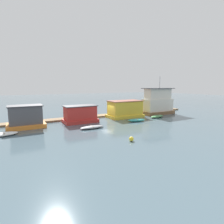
{
  "coord_description": "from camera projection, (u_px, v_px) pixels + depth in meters",
  "views": [
    {
      "loc": [
        -15.54,
        -28.73,
        6.27
      ],
      "look_at": [
        0.0,
        -1.0,
        1.4
      ],
      "focal_mm": 28.0,
      "sensor_mm": 36.0,
      "label": 1
    }
  ],
  "objects": [
    {
      "name": "mooring_post_far_right",
      "position": [
        127.0,
        111.0,
        36.8
      ],
      "size": [
        0.27,
        0.27,
        1.86
      ],
      "primitive_type": "cylinder",
      "color": "#846B4C",
      "rests_on": "ground_plane"
    },
    {
      "name": "houseboat_brown",
      "position": [
        158.0,
        103.0,
        38.34
      ],
      "size": [
        7.32,
        3.5,
        8.2
      ],
      "color": "brown",
      "rests_on": "ground_plane"
    },
    {
      "name": "dinghy_teal",
      "position": [
        136.0,
        120.0,
        30.47
      ],
      "size": [
        3.27,
        1.9,
        0.48
      ],
      "color": "teal",
      "rests_on": "ground_plane"
    },
    {
      "name": "mooring_post_far_left",
      "position": [
        92.0,
        115.0,
        33.04
      ],
      "size": [
        0.28,
        0.28,
        1.56
      ],
      "primitive_type": "cylinder",
      "color": "brown",
      "rests_on": "ground_plane"
    },
    {
      "name": "dinghy_green",
      "position": [
        157.0,
        116.0,
        34.39
      ],
      "size": [
        3.88,
        2.14,
        0.43
      ],
      "color": "#47844C",
      "rests_on": "ground_plane"
    },
    {
      "name": "buoy_yellow",
      "position": [
        131.0,
        139.0,
        19.74
      ],
      "size": [
        0.53,
        0.53,
        0.53
      ],
      "primitive_type": "sphere",
      "color": "yellow",
      "rests_on": "ground_plane"
    },
    {
      "name": "dinghy_grey",
      "position": [
        92.0,
        127.0,
        25.55
      ],
      "size": [
        3.68,
        1.29,
        0.41
      ],
      "color": "gray",
      "rests_on": "ground_plane"
    },
    {
      "name": "ground_plane",
      "position": [
        109.0,
        119.0,
        33.23
      ],
      "size": [
        200.0,
        200.0,
        0.0
      ],
      "primitive_type": "plane",
      "color": "#475B66"
    },
    {
      "name": "mooring_post_near_right",
      "position": [
        31.0,
        120.0,
        27.88
      ],
      "size": [
        0.27,
        0.27,
        1.54
      ],
      "primitive_type": "cylinder",
      "color": "#846B4C",
      "rests_on": "ground_plane"
    },
    {
      "name": "houseboat_red",
      "position": [
        80.0,
        114.0,
        29.7
      ],
      "size": [
        5.64,
        3.25,
        2.9
      ],
      "color": "red",
      "rests_on": "ground_plane"
    },
    {
      "name": "dinghy_white",
      "position": [
        4.0,
        134.0,
        21.84
      ],
      "size": [
        3.31,
        1.89,
        0.43
      ],
      "color": "white",
      "rests_on": "ground_plane"
    },
    {
      "name": "houseboat_orange",
      "position": [
        26.0,
        117.0,
        26.02
      ],
      "size": [
        5.26,
        3.69,
        3.36
      ],
      "color": "orange",
      "rests_on": "ground_plane"
    },
    {
      "name": "dock_walkway",
      "position": [
        103.0,
        116.0,
        35.67
      ],
      "size": [
        42.4,
        2.19,
        0.3
      ],
      "primitive_type": "cube",
      "color": "#846B4C",
      "rests_on": "ground_plane"
    },
    {
      "name": "houseboat_yellow",
      "position": [
        125.0,
        109.0,
        34.51
      ],
      "size": [
        6.9,
        3.89,
        3.31
      ],
      "color": "gold",
      "rests_on": "ground_plane"
    }
  ]
}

